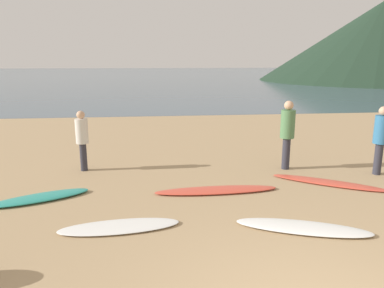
# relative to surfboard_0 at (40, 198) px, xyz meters

# --- Properties ---
(ground_plane) EXTENTS (120.00, 120.00, 0.20)m
(ground_plane) POSITION_rel_surfboard_0_xyz_m (4.14, 5.63, -0.15)
(ground_plane) COLOR tan
(ground_plane) RESTS_ON ground
(ocean_water) EXTENTS (140.00, 100.00, 0.01)m
(ocean_water) POSITION_rel_surfboard_0_xyz_m (4.14, 61.06, -0.05)
(ocean_water) COLOR #475B6B
(ocean_water) RESTS_ON ground
(headland_hill) EXTENTS (31.13, 31.13, 10.22)m
(headland_hill) POSITION_rel_surfboard_0_xyz_m (32.44, 39.09, 5.06)
(headland_hill) COLOR #1E3323
(headland_hill) RESTS_ON ground
(surfboard_0) EXTENTS (2.02, 1.26, 0.10)m
(surfboard_0) POSITION_rel_surfboard_0_xyz_m (0.00, 0.00, 0.00)
(surfboard_0) COLOR teal
(surfboard_0) RESTS_ON ground
(surfboard_1) EXTENTS (2.10, 0.77, 0.07)m
(surfboard_1) POSITION_rel_surfboard_0_xyz_m (1.73, -1.51, -0.01)
(surfboard_1) COLOR white
(surfboard_1) RESTS_ON ground
(surfboard_2) EXTENTS (2.71, 0.55, 0.08)m
(surfboard_2) POSITION_rel_surfboard_0_xyz_m (3.69, 0.06, -0.01)
(surfboard_2) COLOR #D84C38
(surfboard_2) RESTS_ON ground
(surfboard_3) EXTENTS (2.32, 1.28, 0.08)m
(surfboard_3) POSITION_rel_surfboard_0_xyz_m (4.83, -1.90, -0.01)
(surfboard_3) COLOR white
(surfboard_3) RESTS_ON ground
(surfboard_4) EXTENTS (2.41, 1.79, 0.07)m
(surfboard_4) POSITION_rel_surfboard_0_xyz_m (6.37, 0.28, -0.02)
(surfboard_4) COLOR #D84C38
(surfboard_4) RESTS_ON ground
(person_0) EXTENTS (0.35, 0.35, 1.71)m
(person_0) POSITION_rel_surfboard_0_xyz_m (7.92, 0.85, 0.96)
(person_0) COLOR #2D2D38
(person_0) RESTS_ON ground
(person_1) EXTENTS (0.36, 0.36, 1.80)m
(person_1) POSITION_rel_surfboard_0_xyz_m (5.80, 1.56, 1.01)
(person_1) COLOR #2D2D38
(person_1) RESTS_ON ground
(person_2) EXTENTS (0.32, 0.32, 1.56)m
(person_2) POSITION_rel_surfboard_0_xyz_m (0.55, 2.00, 0.87)
(person_2) COLOR #2D2D38
(person_2) RESTS_ON ground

